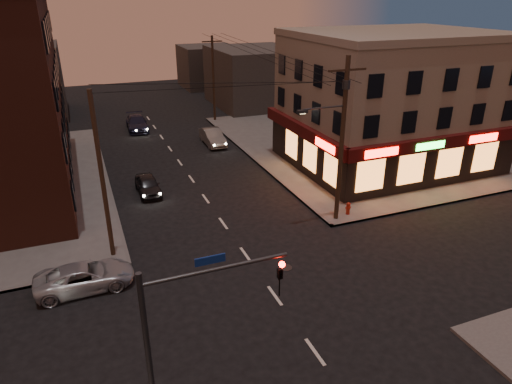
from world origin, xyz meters
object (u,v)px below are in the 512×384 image
sedan_far (137,123)px  fire_hydrant (348,208)px  suv_cross (85,277)px  sedan_near (148,185)px  sedan_mid (213,137)px

sedan_far → fire_hydrant: sedan_far is taller
fire_hydrant → sedan_far: bearing=110.7°
suv_cross → sedan_near: bearing=-25.5°
sedan_mid → sedan_far: (-5.92, 7.75, -0.01)m
suv_cross → sedan_near: 11.49m
suv_cross → fire_hydrant: bearing=-83.9°
sedan_mid → fire_hydrant: (3.72, -17.78, -0.15)m
suv_cross → sedan_far: (6.48, 27.53, 0.09)m
suv_cross → sedan_far: sedan_far is taller
sedan_near → sedan_mid: sedan_mid is taller
sedan_mid → fire_hydrant: size_ratio=5.51×
sedan_far → fire_hydrant: (9.64, -25.53, -0.13)m
suv_cross → sedan_mid: 23.35m
sedan_mid → fire_hydrant: sedan_mid is taller
sedan_near → fire_hydrant: (11.36, -8.45, -0.05)m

